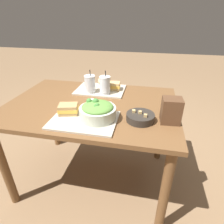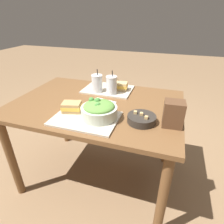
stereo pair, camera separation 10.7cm
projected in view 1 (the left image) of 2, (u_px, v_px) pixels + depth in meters
name	position (u px, v px, depth m)	size (l,w,h in m)	color
ground_plane	(96.00, 176.00, 1.73)	(12.00, 12.00, 0.00)	#846647
dining_table	(92.00, 116.00, 1.42)	(1.23, 0.87, 0.74)	brown
tray_near	(84.00, 120.00, 1.15)	(0.40, 0.29, 0.01)	#BCB29E
tray_far	(100.00, 90.00, 1.60)	(0.40, 0.29, 0.01)	#BCB29E
salad_bowl	(98.00, 111.00, 1.14)	(0.22, 0.22, 0.12)	beige
soup_bowl	(140.00, 117.00, 1.15)	(0.17, 0.17, 0.06)	#2D2823
sandwich_near	(68.00, 109.00, 1.20)	(0.14, 0.12, 0.06)	tan
baguette_near	(93.00, 107.00, 1.23)	(0.11, 0.09, 0.06)	#DBBC84
sandwich_far	(113.00, 86.00, 1.57)	(0.13, 0.09, 0.06)	tan
baguette_far	(104.00, 82.00, 1.68)	(0.10, 0.08, 0.06)	#DBBC84
drink_cup_dark	(90.00, 85.00, 1.50)	(0.09, 0.09, 0.19)	silver
drink_cup_red	(105.00, 86.00, 1.48)	(0.09, 0.09, 0.19)	silver
chip_bag	(171.00, 111.00, 1.11)	(0.12, 0.10, 0.16)	brown
napkin_folded	(98.00, 103.00, 1.37)	(0.19, 0.15, 0.00)	white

